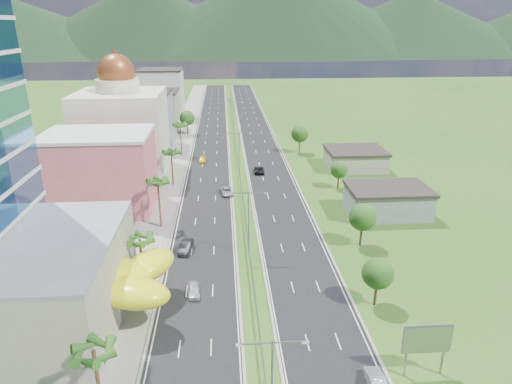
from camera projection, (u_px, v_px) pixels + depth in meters
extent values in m
plane|color=#2D5119|center=(253.00, 289.00, 64.60)|extent=(500.00, 500.00, 0.00)
cube|color=black|center=(212.00, 138.00, 148.11)|extent=(11.00, 260.00, 0.04)
cube|color=black|center=(258.00, 137.00, 149.13)|extent=(11.00, 260.00, 0.04)
cube|color=gray|center=(182.00, 138.00, 147.46)|extent=(7.00, 260.00, 0.12)
cube|color=gray|center=(236.00, 150.00, 131.61)|extent=(0.08, 216.00, 0.28)
cube|color=gray|center=(230.00, 97.00, 226.94)|extent=(0.10, 0.12, 0.70)
cube|color=gray|center=(255.00, 344.00, 37.36)|extent=(2.88, 0.12, 0.12)
cube|color=gray|center=(290.00, 342.00, 37.56)|extent=(2.88, 0.12, 0.12)
cube|color=silver|center=(240.00, 345.00, 37.31)|extent=(0.60, 0.25, 0.18)
cube|color=silver|center=(305.00, 342.00, 37.68)|extent=(0.60, 0.25, 0.18)
cylinder|color=gray|center=(249.00, 224.00, 72.00)|extent=(0.20, 0.20, 11.00)
cube|color=gray|center=(239.00, 193.00, 70.04)|extent=(2.88, 0.12, 0.12)
cube|color=gray|center=(258.00, 193.00, 70.24)|extent=(2.88, 0.12, 0.12)
cube|color=silver|center=(231.00, 194.00, 69.99)|extent=(0.60, 0.25, 0.18)
cube|color=silver|center=(266.00, 193.00, 70.36)|extent=(0.60, 0.25, 0.18)
cylinder|color=gray|center=(239.00, 155.00, 109.35)|extent=(0.20, 0.20, 11.00)
cube|color=gray|center=(233.00, 133.00, 107.39)|extent=(2.88, 0.12, 0.12)
cube|color=gray|center=(245.00, 133.00, 107.58)|extent=(2.88, 0.12, 0.12)
cube|color=silver|center=(227.00, 134.00, 107.34)|extent=(0.60, 0.25, 0.18)
cube|color=silver|center=(250.00, 133.00, 107.71)|extent=(0.60, 0.25, 0.18)
cylinder|color=gray|center=(234.00, 118.00, 151.37)|extent=(0.20, 0.20, 11.00)
cube|color=gray|center=(229.00, 102.00, 149.40)|extent=(2.88, 0.12, 0.12)
cube|color=gray|center=(238.00, 102.00, 149.60)|extent=(2.88, 0.12, 0.12)
cube|color=silver|center=(225.00, 102.00, 149.35)|extent=(0.60, 0.25, 0.18)
cube|color=silver|center=(242.00, 102.00, 149.72)|extent=(0.60, 0.25, 0.18)
cylinder|color=gray|center=(231.00, 97.00, 193.38)|extent=(0.20, 0.20, 11.00)
cube|color=gray|center=(227.00, 84.00, 191.42)|extent=(2.88, 0.12, 0.12)
cube|color=gray|center=(234.00, 84.00, 191.61)|extent=(2.88, 0.12, 0.12)
cube|color=silver|center=(224.00, 84.00, 191.37)|extent=(0.60, 0.25, 0.18)
cube|color=silver|center=(237.00, 84.00, 191.74)|extent=(0.60, 0.25, 0.18)
cylinder|color=gray|center=(73.00, 291.00, 60.40)|extent=(0.50, 0.50, 4.00)
cylinder|color=gray|center=(119.00, 312.00, 56.21)|extent=(0.50, 0.50, 4.00)
cylinder|color=gray|center=(79.00, 328.00, 53.13)|extent=(0.50, 0.50, 4.00)
cylinder|color=gray|center=(142.00, 289.00, 61.01)|extent=(0.50, 0.50, 4.00)
cube|color=#DA596F|center=(101.00, 173.00, 89.94)|extent=(20.00, 15.00, 15.00)
cube|color=beige|center=(123.00, 134.00, 110.53)|extent=(20.00, 20.00, 20.00)
cylinder|color=beige|center=(118.00, 85.00, 106.49)|extent=(10.00, 10.00, 3.00)
sphere|color=brown|center=(116.00, 72.00, 105.44)|extent=(8.40, 8.40, 8.40)
cube|color=gray|center=(144.00, 121.00, 134.65)|extent=(16.00, 15.00, 16.00)
cube|color=#A39D86|center=(154.00, 112.00, 155.72)|extent=(16.00, 15.00, 13.00)
cube|color=silver|center=(162.00, 94.00, 176.31)|extent=(16.00, 15.00, 18.00)
cylinder|color=gray|center=(405.00, 364.00, 48.25)|extent=(0.24, 0.24, 3.20)
cylinder|color=gray|center=(442.00, 362.00, 48.52)|extent=(0.24, 0.24, 3.20)
cube|color=#D85919|center=(427.00, 339.00, 47.33)|extent=(5.20, 0.35, 3.20)
cube|color=gray|center=(387.00, 202.00, 88.96)|extent=(15.00, 10.00, 5.00)
cube|color=#A39D86|center=(355.00, 160.00, 117.22)|extent=(14.00, 12.00, 4.40)
cylinder|color=#47301C|center=(142.00, 263.00, 64.10)|extent=(0.36, 0.36, 7.50)
cylinder|color=#47301C|center=(159.00, 204.00, 82.51)|extent=(0.36, 0.36, 9.00)
cylinder|color=#47301C|center=(172.00, 168.00, 104.16)|extent=(0.36, 0.36, 8.00)
cylinder|color=#47301C|center=(181.00, 140.00, 127.36)|extent=(0.36, 0.36, 8.80)
cylinder|color=#47301C|center=(187.00, 127.00, 151.38)|extent=(0.40, 0.40, 4.90)
sphere|color=#2D5B1C|center=(187.00, 118.00, 150.28)|extent=(4.90, 4.90, 4.90)
cylinder|color=#47301C|center=(376.00, 291.00, 60.28)|extent=(0.40, 0.40, 4.20)
sphere|color=#2D5B1C|center=(378.00, 273.00, 59.33)|extent=(4.20, 4.20, 4.20)
cylinder|color=#47301C|center=(361.00, 233.00, 76.29)|extent=(0.40, 0.40, 4.55)
sphere|color=#2D5B1C|center=(363.00, 217.00, 75.27)|extent=(4.55, 4.55, 4.55)
cylinder|color=#47301C|center=(338.00, 180.00, 102.76)|extent=(0.40, 0.40, 3.85)
sphere|color=#2D5B1C|center=(339.00, 170.00, 101.89)|extent=(3.85, 3.85, 3.85)
cylinder|color=#47301C|center=(299.00, 145.00, 130.32)|extent=(0.40, 0.40, 4.90)
sphere|color=#2D5B1C|center=(300.00, 134.00, 129.21)|extent=(4.90, 4.90, 4.90)
imported|color=silver|center=(194.00, 290.00, 63.02)|extent=(2.00, 4.16, 1.37)
imported|color=black|center=(186.00, 247.00, 74.85)|extent=(2.45, 5.12, 1.62)
imported|color=#A0A4A7|center=(227.00, 191.00, 99.49)|extent=(3.07, 5.42, 1.43)
imported|color=yellow|center=(203.00, 160.00, 122.52)|extent=(1.76, 4.32, 1.25)
imported|color=#B3B5BC|center=(376.00, 382.00, 46.80)|extent=(1.98, 4.87, 1.57)
imported|color=black|center=(259.00, 170.00, 113.81)|extent=(2.62, 5.28, 1.44)
imported|color=black|center=(173.00, 249.00, 74.71)|extent=(0.63, 1.79, 1.13)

